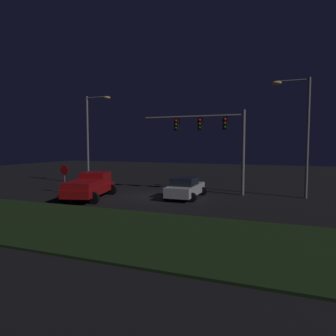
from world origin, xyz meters
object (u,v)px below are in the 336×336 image
pickup_truck (90,184)px  street_lamp_right (300,124)px  stop_sign (64,174)px  car_sedan (185,188)px  street_lamp_left (92,129)px  traffic_signal_gantry (212,131)px

pickup_truck → street_lamp_right: bearing=-81.9°
pickup_truck → stop_sign: bearing=55.3°
car_sedan → stop_sign: (-9.69, -1.39, 0.82)m
pickup_truck → street_lamp_left: 9.10m
car_sedan → street_lamp_left: bearing=68.3°
pickup_truck → stop_sign: stop_sign is taller
traffic_signal_gantry → street_lamp_left: (-12.04, 1.14, 0.42)m
car_sedan → stop_sign: 9.82m
pickup_truck → stop_sign: size_ratio=2.57×
pickup_truck → street_lamp_right: street_lamp_right is taller
pickup_truck → traffic_signal_gantry: 10.13m
traffic_signal_gantry → street_lamp_right: 6.42m
stop_sign → pickup_truck: bearing=-20.4°
traffic_signal_gantry → street_lamp_right: size_ratio=0.97×
street_lamp_left → stop_sign: (1.12, -5.38, -3.75)m
street_lamp_right → stop_sign: bearing=-165.5°
traffic_signal_gantry → car_sedan: bearing=-113.5°
car_sedan → traffic_signal_gantry: 5.19m
stop_sign → car_sedan: bearing=8.2°
car_sedan → street_lamp_right: bearing=-69.4°
street_lamp_right → street_lamp_left: bearing=177.2°
traffic_signal_gantry → stop_sign: bearing=-158.8°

